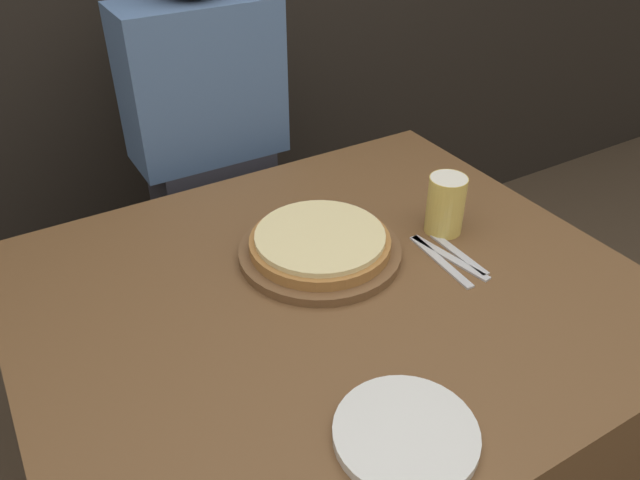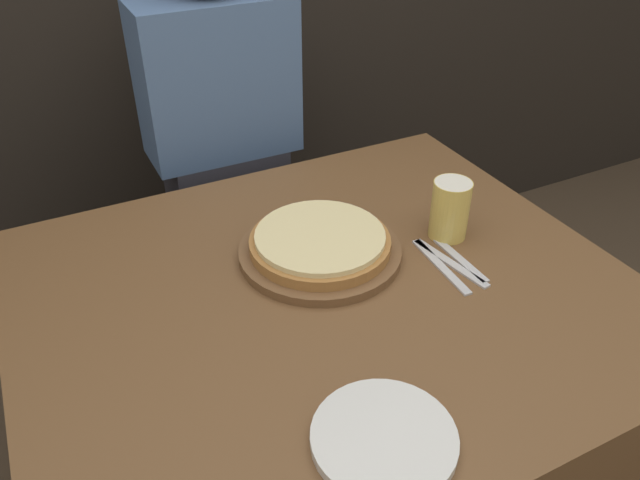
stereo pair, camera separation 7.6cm
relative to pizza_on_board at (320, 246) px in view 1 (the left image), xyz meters
name	(u,v)px [view 1 (the left image)]	position (x,y,z in m)	size (l,w,h in m)	color
dining_table	(329,415)	(-0.04, -0.11, -0.40)	(1.19, 1.03, 0.76)	brown
pizza_on_board	(320,246)	(0.00, 0.00, 0.00)	(0.35, 0.35, 0.06)	brown
beer_glass	(446,202)	(0.29, -0.06, 0.05)	(0.08, 0.08, 0.13)	#E5C65B
dinner_plate	(406,434)	(-0.13, -0.47, -0.02)	(0.22, 0.22, 0.02)	silver
fork	(440,261)	(0.21, -0.15, -0.02)	(0.03, 0.20, 0.00)	silver
dinner_knife	(449,257)	(0.23, -0.15, -0.02)	(0.05, 0.20, 0.00)	silver
spoon	(459,254)	(0.26, -0.15, -0.02)	(0.02, 0.17, 0.00)	silver
diner_person	(213,180)	(0.00, 0.61, -0.13)	(0.41, 0.20, 1.33)	#33333D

